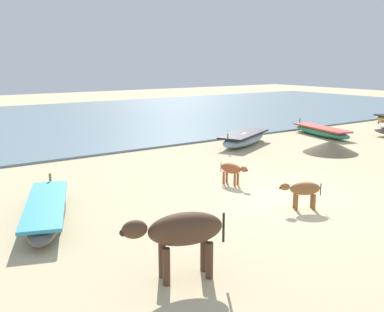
{
  "coord_description": "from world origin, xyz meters",
  "views": [
    {
      "loc": [
        -7.78,
        -7.21,
        3.37
      ],
      "look_at": [
        -0.63,
        3.16,
        0.6
      ],
      "focal_mm": 40.32,
      "sensor_mm": 36.0,
      "label": 1
    }
  ],
  "objects": [
    {
      "name": "ground",
      "position": [
        0.0,
        0.0,
        0.0
      ],
      "size": [
        80.0,
        80.0,
        0.0
      ],
      "primitive_type": "plane",
      "color": "#CCB789"
    },
    {
      "name": "debris_pile_0",
      "position": [
        5.52,
        2.91,
        0.24
      ],
      "size": [
        2.08,
        2.08,
        0.47
      ],
      "primitive_type": "cone",
      "rotation": [
        0.0,
        0.0,
        0.02
      ],
      "color": "brown",
      "rests_on": "ground"
    },
    {
      "name": "fishing_boat_1",
      "position": [
        3.86,
        5.92,
        0.27
      ],
      "size": [
        3.5,
        2.38,
        0.7
      ],
      "rotation": [
        0.0,
        0.0,
        3.58
      ],
      "color": "#8CA5B7",
      "rests_on": "ground"
    },
    {
      "name": "sea_water",
      "position": [
        0.0,
        17.36,
        0.04
      ],
      "size": [
        60.0,
        20.0,
        0.08
      ],
      "primitive_type": "cube",
      "color": "slate",
      "rests_on": "ground"
    },
    {
      "name": "calf_far_rust",
      "position": [
        -0.26,
        1.74,
        0.43
      ],
      "size": [
        0.42,
        0.91,
        0.6
      ],
      "rotation": [
        0.0,
        0.0,
        4.95
      ],
      "color": "#9E4C28",
      "rests_on": "ground"
    },
    {
      "name": "fishing_boat_4",
      "position": [
        -5.36,
        1.89,
        0.22
      ],
      "size": [
        2.06,
        3.83,
        0.6
      ],
      "rotation": [
        0.0,
        0.0,
        1.22
      ],
      "color": "#5B5651",
      "rests_on": "ground"
    },
    {
      "name": "fishing_boat_3",
      "position": [
        8.28,
        5.58,
        0.23
      ],
      "size": [
        1.62,
        3.75,
        0.61
      ],
      "rotation": [
        0.0,
        0.0,
        1.35
      ],
      "color": "#338C66",
      "rests_on": "ground"
    },
    {
      "name": "cow_adult_dark",
      "position": [
        -4.34,
        -1.95,
        0.78
      ],
      "size": [
        1.65,
        0.81,
        1.09
      ],
      "rotation": [
        0.0,
        0.0,
        2.85
      ],
      "color": "#4C3323",
      "rests_on": "ground"
    },
    {
      "name": "calf_near_brown",
      "position": [
        -0.22,
        -0.79,
        0.47
      ],
      "size": [
        0.94,
        0.66,
        0.65
      ],
      "rotation": [
        0.0,
        0.0,
        2.63
      ],
      "color": "brown",
      "rests_on": "ground"
    }
  ]
}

